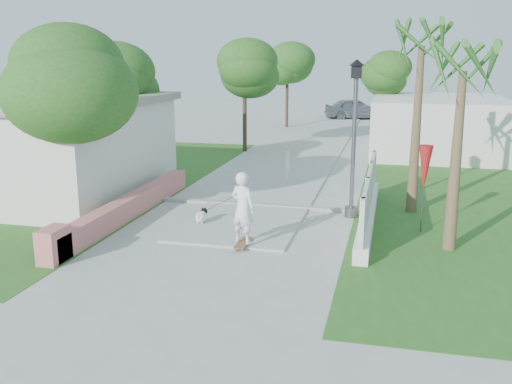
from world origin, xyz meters
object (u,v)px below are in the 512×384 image
(dog, at_px, (202,216))
(street_lamp, at_px, (354,133))
(skateboarder, at_px, (222,205))
(parked_car, at_px, (355,109))
(bollard, at_px, (287,165))
(patio_umbrella, at_px, (425,169))

(dog, bearing_deg, street_lamp, 25.03)
(dog, bearing_deg, skateboarder, -43.34)
(parked_car, bearing_deg, dog, 159.15)
(dog, bearing_deg, bollard, 80.18)
(street_lamp, distance_m, patio_umbrella, 2.27)
(bollard, xyz_separation_m, parked_car, (1.00, 21.90, 0.17))
(patio_umbrella, height_order, parked_car, patio_umbrella)
(skateboarder, height_order, parked_car, skateboarder)
(dog, bearing_deg, parked_car, 86.87)
(street_lamp, relative_size, patio_umbrella, 1.93)
(street_lamp, height_order, bollard, street_lamp)
(bollard, height_order, parked_car, parked_car)
(bollard, distance_m, dog, 6.35)
(street_lamp, height_order, skateboarder, street_lamp)
(street_lamp, bearing_deg, patio_umbrella, -27.76)
(street_lamp, xyz_separation_m, dog, (-3.94, -1.72, -2.19))
(skateboarder, xyz_separation_m, dog, (-0.84, 0.83, -0.57))
(street_lamp, distance_m, parked_car, 26.51)
(street_lamp, bearing_deg, bollard, 120.96)
(skateboarder, distance_m, dog, 1.31)
(street_lamp, bearing_deg, parked_car, 93.68)
(patio_umbrella, distance_m, dog, 6.05)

